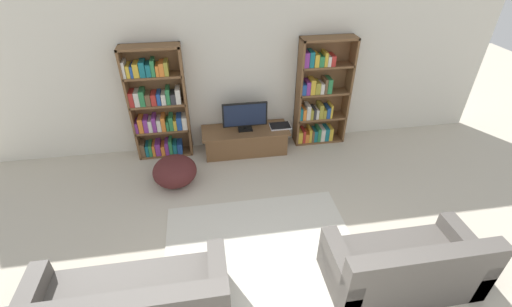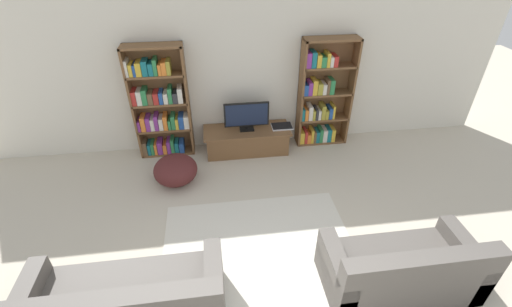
# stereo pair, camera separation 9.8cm
# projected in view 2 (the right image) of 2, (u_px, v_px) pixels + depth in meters

# --- Properties ---
(wall_back) EXTENTS (8.80, 0.06, 2.60)m
(wall_back) POSITION_uv_depth(u_px,v_px,m) (244.00, 74.00, 5.65)
(wall_back) COLOR silver
(wall_back) RESTS_ON ground_plane
(bookshelf_left) EXTENTS (0.91, 0.30, 1.89)m
(bookshelf_left) POSITION_uv_depth(u_px,v_px,m) (160.00, 106.00, 5.57)
(bookshelf_left) COLOR brown
(bookshelf_left) RESTS_ON ground_plane
(bookshelf_right) EXTENTS (0.91, 0.30, 1.89)m
(bookshelf_right) POSITION_uv_depth(u_px,v_px,m) (322.00, 97.00, 5.89)
(bookshelf_right) COLOR brown
(bookshelf_right) RESTS_ON ground_plane
(tv_stand) EXTENTS (1.48, 0.56, 0.43)m
(tv_stand) POSITION_uv_depth(u_px,v_px,m) (247.00, 140.00, 5.98)
(tv_stand) COLOR brown
(tv_stand) RESTS_ON ground_plane
(television) EXTENTS (0.75, 0.16, 0.50)m
(television) POSITION_uv_depth(u_px,v_px,m) (247.00, 116.00, 5.70)
(television) COLOR black
(television) RESTS_ON tv_stand
(laptop) EXTENTS (0.36, 0.26, 0.03)m
(laptop) POSITION_uv_depth(u_px,v_px,m) (282.00, 126.00, 5.92)
(laptop) COLOR silver
(laptop) RESTS_ON tv_stand
(area_rug) EXTENTS (2.37, 1.91, 0.02)m
(area_rug) POSITION_uv_depth(u_px,v_px,m) (260.00, 252.00, 4.22)
(area_rug) COLOR beige
(area_rug) RESTS_ON ground_plane
(couch_left_sectional) EXTENTS (1.94, 0.85, 0.84)m
(couch_left_sectional) POSITION_uv_depth(u_px,v_px,m) (125.00, 306.00, 3.34)
(couch_left_sectional) COLOR #56514C
(couch_left_sectional) RESTS_ON ground_plane
(couch_right_sofa) EXTENTS (1.62, 0.80, 0.82)m
(couch_right_sofa) POSITION_uv_depth(u_px,v_px,m) (401.00, 271.00, 3.67)
(couch_right_sofa) COLOR #56514C
(couch_right_sofa) RESTS_ON ground_plane
(beanbag_ottoman) EXTENTS (0.67, 0.67, 0.44)m
(beanbag_ottoman) POSITION_uv_depth(u_px,v_px,m) (176.00, 170.00, 5.25)
(beanbag_ottoman) COLOR #4C1E1E
(beanbag_ottoman) RESTS_ON ground_plane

